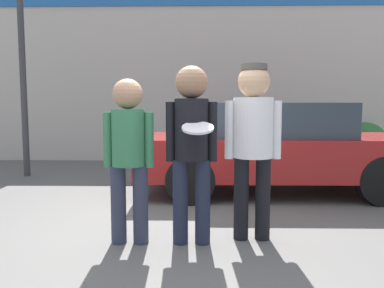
{
  "coord_description": "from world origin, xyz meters",
  "views": [
    {
      "loc": [
        0.34,
        -3.69,
        1.34
      ],
      "look_at": [
        0.26,
        0.18,
        0.97
      ],
      "focal_mm": 35.0,
      "sensor_mm": 36.0,
      "label": 1
    }
  ],
  "objects_px": {
    "person_left": "(129,148)",
    "person_right": "(253,134)",
    "parked_car_near": "(273,147)",
    "shrub": "(365,144)",
    "person_middle_with_frisbee": "(192,139)"
  },
  "relations": [
    {
      "from": "person_left",
      "to": "person_right",
      "type": "relative_size",
      "value": 0.92
    },
    {
      "from": "person_right",
      "to": "parked_car_near",
      "type": "height_order",
      "value": "person_right"
    },
    {
      "from": "person_right",
      "to": "parked_car_near",
      "type": "relative_size",
      "value": 0.42
    },
    {
      "from": "parked_car_near",
      "to": "shrub",
      "type": "bearing_deg",
      "value": 46.75
    },
    {
      "from": "person_middle_with_frisbee",
      "to": "person_right",
      "type": "distance_m",
      "value": 0.63
    },
    {
      "from": "person_left",
      "to": "person_middle_with_frisbee",
      "type": "relative_size",
      "value": 0.93
    },
    {
      "from": "person_middle_with_frisbee",
      "to": "parked_car_near",
      "type": "distance_m",
      "value": 2.68
    },
    {
      "from": "person_right",
      "to": "shrub",
      "type": "distance_m",
      "value": 6.15
    },
    {
      "from": "person_right",
      "to": "shrub",
      "type": "xyz_separation_m",
      "value": [
        3.37,
        5.11,
        -0.58
      ]
    },
    {
      "from": "person_middle_with_frisbee",
      "to": "shrub",
      "type": "bearing_deg",
      "value": 52.82
    },
    {
      "from": "person_middle_with_frisbee",
      "to": "person_right",
      "type": "relative_size",
      "value": 0.98
    },
    {
      "from": "person_right",
      "to": "person_left",
      "type": "bearing_deg",
      "value": -173.64
    },
    {
      "from": "person_left",
      "to": "shrub",
      "type": "xyz_separation_m",
      "value": [
        4.6,
        5.25,
        -0.45
      ]
    },
    {
      "from": "person_left",
      "to": "person_right",
      "type": "distance_m",
      "value": 1.24
    },
    {
      "from": "parked_car_near",
      "to": "person_left",
      "type": "bearing_deg",
      "value": -128.51
    }
  ]
}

